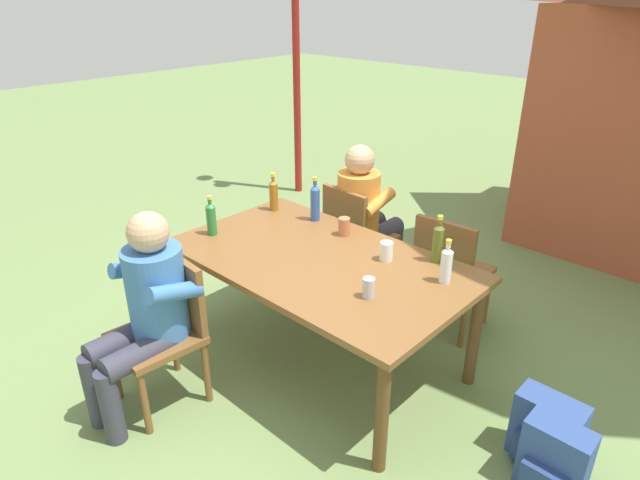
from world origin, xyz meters
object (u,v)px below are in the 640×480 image
at_px(chair_far_right, 449,269).
at_px(bottle_clear, 446,264).
at_px(lamp_post, 295,8).
at_px(chair_far_left, 354,233).
at_px(dining_table, 320,269).
at_px(bottle_green, 211,218).
at_px(chair_near_left, 167,324).
at_px(bottle_blue, 315,202).
at_px(backpack_by_far_side, 546,432).
at_px(backpack_by_near_side, 553,462).
at_px(bottle_olive, 438,242).
at_px(bottle_amber, 274,194).
at_px(person_in_white_shirt, 145,306).
at_px(cup_steel, 369,288).
at_px(person_in_plaid_shirt, 365,210).
at_px(cup_white, 386,251).
at_px(cup_terracotta, 344,227).

distance_m(chair_far_right, bottle_clear, 0.73).
bearing_deg(lamp_post, chair_far_left, -34.18).
height_order(dining_table, bottle_green, bottle_green).
distance_m(dining_table, chair_far_right, 0.95).
distance_m(chair_near_left, bottle_blue, 1.29).
xyz_separation_m(bottle_green, backpack_by_far_side, (2.16, 0.39, -0.67)).
bearing_deg(chair_far_left, backpack_by_far_side, -20.23).
bearing_deg(backpack_by_near_side, bottle_olive, 155.70).
bearing_deg(chair_near_left, bottle_amber, 107.24).
bearing_deg(person_in_white_shirt, cup_steel, 41.20).
xyz_separation_m(dining_table, chair_far_right, (0.42, 0.83, -0.17)).
height_order(backpack_by_near_side, lamp_post, lamp_post).
relative_size(bottle_blue, bottle_amber, 1.12).
distance_m(bottle_blue, backpack_by_far_side, 1.97).
relative_size(bottle_clear, cup_steel, 2.30).
bearing_deg(chair_near_left, person_in_plaid_shirt, 90.21).
bearing_deg(person_in_plaid_shirt, chair_far_left, -92.30).
bearing_deg(backpack_by_far_side, chair_far_left, 159.77).
height_order(bottle_amber, backpack_by_near_side, bottle_amber).
distance_m(bottle_clear, backpack_by_near_side, 1.08).
height_order(person_in_plaid_shirt, cup_white, person_in_plaid_shirt).
bearing_deg(person_in_white_shirt, backpack_by_far_side, 31.25).
xyz_separation_m(bottle_blue, bottle_green, (-0.33, -0.63, -0.02)).
distance_m(chair_near_left, person_in_white_shirt, 0.20).
height_order(dining_table, bottle_olive, bottle_olive).
xyz_separation_m(dining_table, person_in_white_shirt, (-0.41, -0.94, -0.01)).
height_order(chair_near_left, lamp_post, lamp_post).
bearing_deg(bottle_blue, cup_white, -11.69).
bearing_deg(backpack_by_far_side, bottle_blue, 172.55).
bearing_deg(chair_far_left, cup_steel, -47.49).
height_order(bottle_olive, backpack_by_far_side, bottle_olive).
relative_size(bottle_clear, bottle_amber, 0.93).
bearing_deg(bottle_olive, bottle_blue, -177.59).
relative_size(chair_near_left, backpack_by_near_side, 2.24).
bearing_deg(backpack_by_near_side, chair_far_right, 142.68).
bearing_deg(backpack_by_near_side, lamp_post, 150.89).
bearing_deg(person_in_white_shirt, bottle_clear, 47.30).
bearing_deg(chair_near_left, bottle_olive, 53.74).
relative_size(dining_table, backpack_by_far_side, 4.79).
xyz_separation_m(bottle_olive, backpack_by_near_side, (0.98, -0.44, -0.68)).
xyz_separation_m(chair_far_right, bottle_amber, (-1.18, -0.50, 0.37)).
relative_size(bottle_clear, bottle_green, 0.96).
xyz_separation_m(bottle_blue, backpack_by_near_side, (1.93, -0.40, -0.69)).
height_order(chair_far_left, bottle_clear, bottle_clear).
bearing_deg(backpack_by_far_side, bottle_green, -169.66).
bearing_deg(bottle_clear, dining_table, -159.66).
height_order(bottle_clear, backpack_by_near_side, bottle_clear).
height_order(chair_far_right, person_in_plaid_shirt, person_in_plaid_shirt).
bearing_deg(bottle_olive, bottle_green, -152.27).
xyz_separation_m(chair_near_left, cup_terracotta, (0.29, 1.18, 0.31)).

